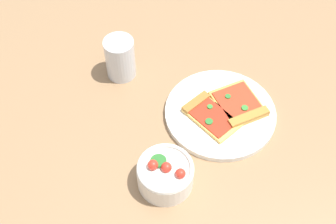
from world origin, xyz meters
TOP-DOWN VIEW (x-y plane):
  - ground_plane at (0.00, 0.00)m, footprint 2.40×2.40m
  - plate at (-0.01, -0.03)m, footprint 0.25×0.25m
  - pizza_slice_near at (0.01, -0.01)m, footprint 0.14×0.13m
  - pizza_slice_far at (-0.05, -0.05)m, footprint 0.15×0.15m
  - salad_bowl at (0.07, 0.17)m, footprint 0.11×0.11m
  - soda_glass at (0.25, -0.09)m, footprint 0.07×0.07m

SIDE VIEW (x-z plane):
  - ground_plane at x=0.00m, z-range 0.00..0.00m
  - plate at x=-0.01m, z-range 0.00..0.01m
  - pizza_slice_near at x=0.01m, z-range 0.01..0.03m
  - pizza_slice_far at x=-0.05m, z-range 0.01..0.03m
  - salad_bowl at x=0.07m, z-range 0.00..0.07m
  - soda_glass at x=0.25m, z-range 0.00..0.10m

